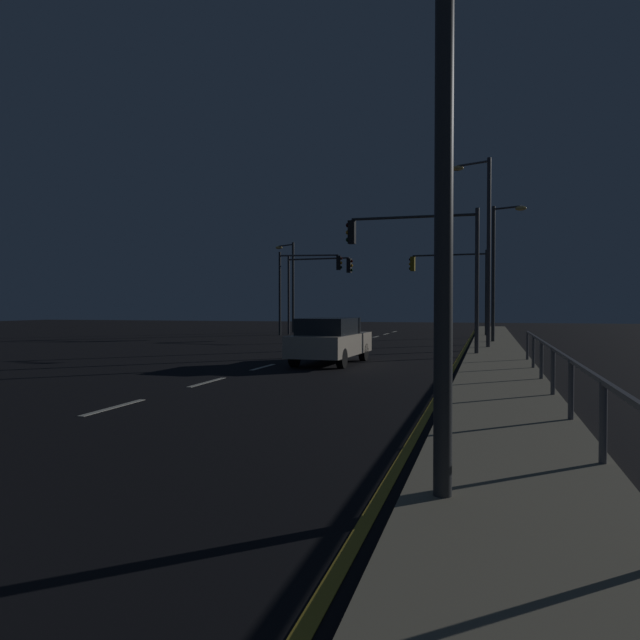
# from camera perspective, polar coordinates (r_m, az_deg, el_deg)

# --- Properties ---
(ground_plane) EXTENTS (112.00, 112.00, 0.00)m
(ground_plane) POSITION_cam_1_polar(r_m,az_deg,el_deg) (19.96, -4.91, -4.35)
(ground_plane) COLOR black
(ground_plane) RESTS_ON ground
(sidewalk_right) EXTENTS (2.25, 77.00, 0.14)m
(sidewalk_right) POSITION_cam_1_polar(r_m,az_deg,el_deg) (18.69, 16.63, -4.57)
(sidewalk_right) COLOR gray
(sidewalk_right) RESTS_ON ground
(lane_markings_center) EXTENTS (0.14, 50.00, 0.01)m
(lane_markings_center) POSITION_cam_1_polar(r_m,az_deg,el_deg) (23.25, -1.86, -3.53)
(lane_markings_center) COLOR silver
(lane_markings_center) RESTS_ON ground
(lane_edge_line) EXTENTS (0.14, 53.00, 0.01)m
(lane_edge_line) POSITION_cam_1_polar(r_m,az_deg,el_deg) (23.70, 13.09, -3.47)
(lane_edge_line) COLOR gold
(lane_edge_line) RESTS_ON ground
(car) EXTENTS (2.02, 4.48, 1.57)m
(car) POSITION_cam_1_polar(r_m,az_deg,el_deg) (20.54, 0.98, -1.89)
(car) COLOR beige
(car) RESTS_ON ground
(traffic_light_near_left) EXTENTS (5.01, 0.62, 5.39)m
(traffic_light_near_left) POSITION_cam_1_polar(r_m,az_deg,el_deg) (39.61, 12.35, 4.21)
(traffic_light_near_left) COLOR #2D3033
(traffic_light_near_left) RESTS_ON sidewalk_right
(traffic_light_mid_right) EXTENTS (4.31, 0.85, 5.66)m
(traffic_light_mid_right) POSITION_cam_1_polar(r_m,az_deg,el_deg) (40.72, -1.31, 4.17)
(traffic_light_mid_right) COLOR #2D3033
(traffic_light_mid_right) RESTS_ON ground
(traffic_light_near_right) EXTENTS (5.32, 0.34, 5.64)m
(traffic_light_near_right) POSITION_cam_1_polar(r_m,az_deg,el_deg) (24.39, 9.31, 6.50)
(traffic_light_near_right) COLOR #38383D
(traffic_light_near_right) RESTS_ON sidewalk_right
(traffic_light_overhead_east) EXTENTS (4.79, 0.73, 5.48)m
(traffic_light_overhead_east) POSITION_cam_1_polar(r_m,az_deg,el_deg) (41.36, -0.39, 3.99)
(traffic_light_overhead_east) COLOR #38383D
(traffic_light_overhead_east) RESTS_ON ground
(street_lamp_across_street) EXTENTS (1.68, 0.84, 7.02)m
(street_lamp_across_street) POSITION_cam_1_polar(r_m,az_deg,el_deg) (32.53, 16.56, 5.47)
(street_lamp_across_street) COLOR #2D3033
(street_lamp_across_street) RESTS_ON sidewalk_right
(street_lamp_median) EXTENTS (1.98, 1.18, 6.99)m
(street_lamp_median) POSITION_cam_1_polar(r_m,az_deg,el_deg) (6.17, 14.82, 24.31)
(street_lamp_median) COLOR #2D3033
(street_lamp_median) RESTS_ON sidewalk_right
(street_lamp_mid_block) EXTENTS (1.78, 0.89, 8.47)m
(street_lamp_mid_block) POSITION_cam_1_polar(r_m,az_deg,el_deg) (28.29, 15.23, 7.68)
(street_lamp_mid_block) COLOR #38383D
(street_lamp_mid_block) RESTS_ON sidewalk_right
(street_lamp_corner) EXTENTS (1.89, 1.35, 6.78)m
(street_lamp_corner) POSITION_cam_1_polar(r_m,az_deg,el_deg) (45.69, -2.85, 4.02)
(street_lamp_corner) COLOR #2D3033
(street_lamp_corner) RESTS_ON ground
(barrier_fence) EXTENTS (0.09, 22.71, 0.98)m
(barrier_fence) POSITION_cam_1_polar(r_m,az_deg,el_deg) (10.54, 22.72, -4.76)
(barrier_fence) COLOR #59595E
(barrier_fence) RESTS_ON sidewalk_right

